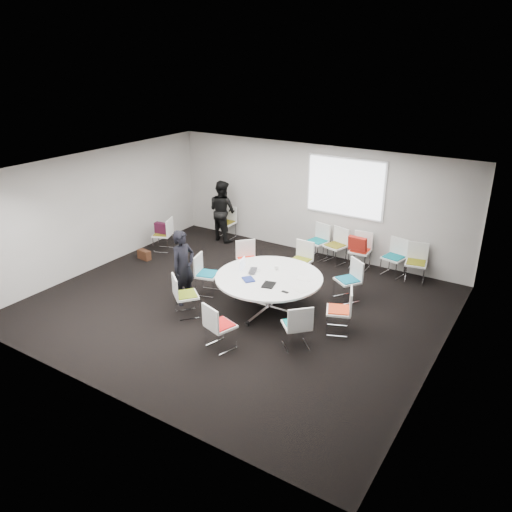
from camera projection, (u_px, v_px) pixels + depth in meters
The scene contains 31 objects.
room_shell at pixel (241, 243), 9.81m from camera, with size 8.08×7.08×2.88m.
conference_table at pixel (269, 285), 10.02m from camera, with size 2.15×2.15×0.73m.
projection_screen at pixel (345, 187), 11.99m from camera, with size 1.90×0.03×1.35m, color white.
chair_ring_a at pixel (339, 319), 9.29m from camera, with size 0.59×0.60×0.88m.
chair_ring_b at pixel (348, 288), 10.50m from camera, with size 0.63×0.63×0.88m.
chair_ring_c at pixel (300, 268), 11.47m from camera, with size 0.48×0.47×0.88m.
chair_ring_d at pixel (248, 267), 11.49m from camera, with size 0.64×0.64×0.88m.
chair_ring_e at pixel (207, 282), 10.78m from camera, with size 0.56×0.56×0.88m.
chair_ring_f at pixel (186, 303), 9.86m from camera, with size 0.64×0.64×0.88m.
chair_ring_g at pixel (220, 334), 8.78m from camera, with size 0.57×0.57×0.88m.
chair_ring_h at pixel (296, 334), 8.80m from camera, with size 0.64×0.64×0.88m.
chair_back_a at pixel (317, 248), 12.62m from camera, with size 0.56×0.55×0.88m.
chair_back_b at pixel (335, 252), 12.34m from camera, with size 0.57×0.56×0.88m.
chair_back_c at pixel (360, 257), 12.04m from camera, with size 0.48×0.47×0.88m.
chair_back_d at pixel (393, 264), 11.65m from camera, with size 0.55×0.54×0.88m.
chair_back_e at pixel (415, 270), 11.35m from camera, with size 0.53×0.52×0.88m.
chair_spare_left at pixel (164, 241), 13.10m from camera, with size 0.59×0.59×0.88m.
chair_person_back at pixel (226, 228), 14.00m from camera, with size 0.47×0.46×0.88m.
person_main at pixel (183, 267), 10.20m from camera, with size 0.58×0.38×1.58m, color black.
person_back at pixel (222, 211), 13.65m from camera, with size 0.82×0.64×1.68m, color black.
laptop at pixel (255, 271), 10.15m from camera, with size 0.35×0.22×0.03m, color #333338.
laptop_lid at pixel (242, 263), 10.22m from camera, with size 0.30×0.02×0.22m, color silver.
notebook_black at pixel (269, 285), 9.57m from camera, with size 0.22×0.30×0.02m, color black.
tablet_folio at pixel (248, 279), 9.79m from camera, with size 0.26×0.20×0.03m, color navy.
papers_right at pixel (305, 278), 9.85m from camera, with size 0.30×0.21×0.00m, color white.
papers_front at pixel (300, 289), 9.40m from camera, with size 0.30×0.21×0.00m, color silver.
cup at pixel (276, 268), 10.22m from camera, with size 0.08×0.08×0.09m, color white.
phone at pixel (285, 292), 9.30m from camera, with size 0.14×0.07×0.01m, color black.
maroon_bag at pixel (162, 228), 12.97m from camera, with size 0.40×0.14×0.28m, color #3F1127.
brown_bag at pixel (144, 255), 12.61m from camera, with size 0.36×0.16×0.24m, color #391F12.
red_jacket at pixel (357, 244), 11.70m from camera, with size 0.44×0.10×0.35m, color #A11D13.
Camera 1 is at (5.25, -7.59, 4.91)m, focal length 35.00 mm.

